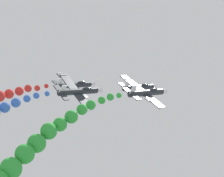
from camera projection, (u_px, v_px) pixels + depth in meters
airplane_lead at (139, 87)px, 91.21m from camera, size 8.21×10.35×5.51m
airplane_left_inner at (75, 85)px, 90.80m from camera, size 8.37×10.35×5.24m
airplane_right_inner at (147, 93)px, 78.32m from camera, size 8.43×10.35×5.14m
smoke_trail_right_inner at (34, 149)px, 60.09m from camera, size 3.26×25.72×11.61m
airplane_left_outer at (79, 91)px, 78.71m from camera, size 7.55×10.35×6.42m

